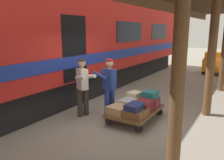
{
  "coord_description": "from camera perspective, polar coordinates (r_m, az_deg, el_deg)",
  "views": [
    {
      "loc": [
        -2.88,
        5.35,
        2.5
      ],
      "look_at": [
        0.37,
        0.12,
        1.15
      ],
      "focal_mm": 36.27,
      "sensor_mm": 36.0,
      "label": 1
    }
  ],
  "objects": [
    {
      "name": "porter_by_door",
      "position": [
        6.64,
        -7.39,
        -1.45
      ],
      "size": [
        0.74,
        0.61,
        1.7
      ],
      "color": "#332D28",
      "rests_on": "ground_plane"
    },
    {
      "name": "suitcase_maroon_trunk",
      "position": [
        6.36,
        7.99,
        -6.51
      ],
      "size": [
        0.43,
        0.62,
        0.29
      ],
      "primitive_type": "cube",
      "rotation": [
        0.0,
        0.0,
        0.01
      ],
      "color": "maroon",
      "rests_on": "luggage_cart"
    },
    {
      "name": "suitcase_burgundy_valise",
      "position": [
        6.8,
        9.66,
        -5.54
      ],
      "size": [
        0.52,
        0.6,
        0.25
      ],
      "primitive_type": "cube",
      "rotation": [
        0.0,
        0.0,
        0.11
      ],
      "color": "maroon",
      "rests_on": "luggage_cart"
    },
    {
      "name": "suitcase_gray_aluminum",
      "position": [
        6.57,
        4.01,
        -5.96
      ],
      "size": [
        0.43,
        0.54,
        0.26
      ],
      "primitive_type": "cube",
      "rotation": [
        0.0,
        0.0,
        -0.03
      ],
      "color": "#9EA0A5",
      "rests_on": "luggage_cart"
    },
    {
      "name": "train_car",
      "position": [
        8.18,
        -17.4,
        8.72
      ],
      "size": [
        3.02,
        20.84,
        4.0
      ],
      "color": "#B21E19",
      "rests_on": "ground_plane"
    },
    {
      "name": "suitcase_cream_canvas",
      "position": [
        6.91,
        5.76,
        -3.64
      ],
      "size": [
        0.41,
        0.47,
        0.15
      ],
      "primitive_type": "cube",
      "rotation": [
        0.0,
        0.0,
        -0.15
      ],
      "color": "beige",
      "rests_on": "suitcase_yellow_case"
    },
    {
      "name": "porter_in_overalls",
      "position": [
        6.61,
        -0.76,
        -1.42
      ],
      "size": [
        0.71,
        0.51,
        1.7
      ],
      "color": "navy",
      "rests_on": "ground_plane"
    },
    {
      "name": "suitcase_tan_vintage",
      "position": [
        6.18,
        1.88,
        -7.38
      ],
      "size": [
        0.56,
        0.65,
        0.21
      ],
      "primitive_type": "cube",
      "rotation": [
        0.0,
        0.0,
        -0.1
      ],
      "color": "tan",
      "rests_on": "luggage_cart"
    },
    {
      "name": "suitcase_brown_leather",
      "position": [
        5.96,
        6.05,
        -8.26
      ],
      "size": [
        0.5,
        0.61,
        0.19
      ],
      "primitive_type": "cube",
      "rotation": [
        0.0,
        0.0,
        -0.01
      ],
      "color": "brown",
      "rests_on": "luggage_cart"
    },
    {
      "name": "suitcase_teal_softside",
      "position": [
        6.75,
        9.66,
        -3.64
      ],
      "size": [
        0.4,
        0.44,
        0.21
      ],
      "primitive_type": "cube",
      "rotation": [
        0.0,
        0.0,
        -0.08
      ],
      "color": "#1E666B",
      "rests_on": "suitcase_burgundy_valise"
    },
    {
      "name": "ground_plane",
      "position": [
        6.57,
        3.34,
        -10.03
      ],
      "size": [
        60.0,
        60.0,
        0.0
      ],
      "primitive_type": "plane",
      "color": "gray"
    },
    {
      "name": "luggage_cart",
      "position": [
        6.52,
        5.93,
        -7.77
      ],
      "size": [
        1.12,
        1.76,
        0.31
      ],
      "color": "brown",
      "rests_on": "ground_plane"
    },
    {
      "name": "suitcase_navy_fabric",
      "position": [
        5.9,
        5.66,
        -6.69
      ],
      "size": [
        0.39,
        0.53,
        0.16
      ],
      "primitive_type": "cube",
      "rotation": [
        0.0,
        0.0,
        -0.06
      ],
      "color": "navy",
      "rests_on": "suitcase_brown_leather"
    },
    {
      "name": "suitcase_yellow_case",
      "position": [
        6.99,
        5.88,
        -5.04
      ],
      "size": [
        0.4,
        0.48,
        0.22
      ],
      "primitive_type": "cube",
      "rotation": [
        0.0,
        0.0,
        0.01
      ],
      "color": "gold",
      "rests_on": "luggage_cart"
    },
    {
      "name": "baggage_tug",
      "position": [
        14.63,
        24.25,
        3.9
      ],
      "size": [
        1.19,
        1.76,
        1.3
      ],
      "color": "orange",
      "rests_on": "ground_plane"
    }
  ]
}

